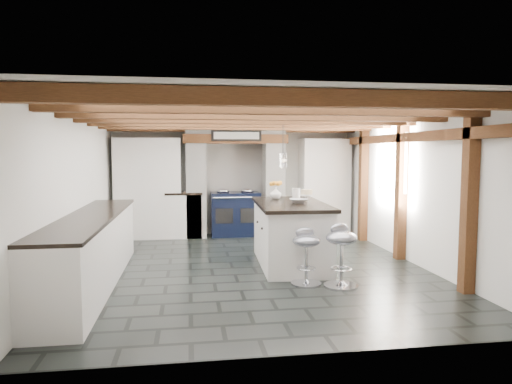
{
  "coord_description": "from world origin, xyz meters",
  "views": [
    {
      "loc": [
        -0.94,
        -6.65,
        1.72
      ],
      "look_at": [
        0.1,
        0.4,
        1.1
      ],
      "focal_mm": 32.0,
      "sensor_mm": 36.0,
      "label": 1
    }
  ],
  "objects": [
    {
      "name": "ground",
      "position": [
        0.0,
        0.0,
        0.0
      ],
      "size": [
        6.0,
        6.0,
        0.0
      ],
      "primitive_type": "plane",
      "color": "black",
      "rests_on": "ground"
    },
    {
      "name": "room_shell",
      "position": [
        -0.61,
        1.42,
        1.07
      ],
      "size": [
        6.0,
        6.03,
        6.0
      ],
      "color": "white",
      "rests_on": "ground"
    },
    {
      "name": "range_cooker",
      "position": [
        0.0,
        2.68,
        0.47
      ],
      "size": [
        1.0,
        0.63,
        0.99
      ],
      "color": "black",
      "rests_on": "ground"
    },
    {
      "name": "kitchen_island",
      "position": [
        0.59,
        0.1,
        0.49
      ],
      "size": [
        1.09,
        1.98,
        1.28
      ],
      "rotation": [
        0.0,
        0.0,
        -0.04
      ],
      "color": "white",
      "rests_on": "ground"
    },
    {
      "name": "bar_stool_near",
      "position": [
        0.97,
        -1.15,
        0.51
      ],
      "size": [
        0.51,
        0.51,
        0.81
      ],
      "rotation": [
        0.0,
        0.0,
        0.35
      ],
      "color": "silver",
      "rests_on": "ground"
    },
    {
      "name": "bar_stool_far",
      "position": [
        0.56,
        -0.98,
        0.46
      ],
      "size": [
        0.4,
        0.4,
        0.74
      ],
      "rotation": [
        0.0,
        0.0,
        0.01
      ],
      "color": "silver",
      "rests_on": "ground"
    }
  ]
}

